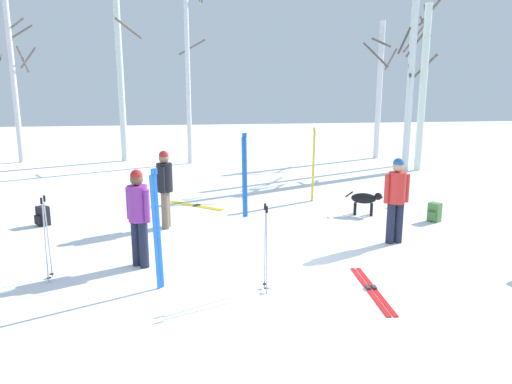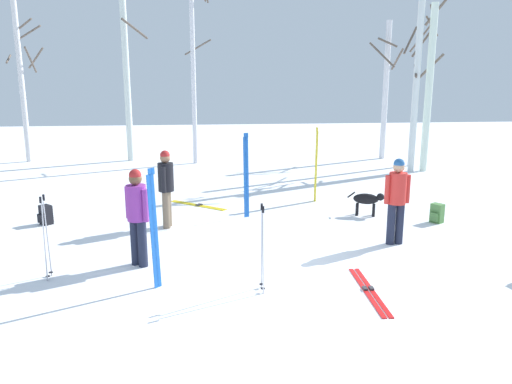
{
  "view_description": "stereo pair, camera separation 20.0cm",
  "coord_description": "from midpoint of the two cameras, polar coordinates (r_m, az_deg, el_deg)",
  "views": [
    {
      "loc": [
        -1.56,
        -7.84,
        3.13
      ],
      "look_at": [
        -0.24,
        1.62,
        1.0
      ],
      "focal_mm": 34.4,
      "sensor_mm": 36.0,
      "label": 1
    },
    {
      "loc": [
        -1.37,
        -7.87,
        3.13
      ],
      "look_at": [
        -0.24,
        1.62,
        1.0
      ],
      "focal_mm": 34.4,
      "sensor_mm": 36.0,
      "label": 2
    }
  ],
  "objects": [
    {
      "name": "water_bottle_0",
      "position": [
        13.07,
        16.47,
        -1.3
      ],
      "size": [
        0.08,
        0.08,
        0.24
      ],
      "color": "#1E72BF",
      "rests_on": "ground_plane"
    },
    {
      "name": "birch_tree_2",
      "position": [
        19.52,
        -6.94,
        14.91
      ],
      "size": [
        1.12,
        1.39,
        7.42
      ],
      "color": "silver",
      "rests_on": "ground_plane"
    },
    {
      "name": "birch_tree_6",
      "position": [
        19.68,
        18.46,
        12.78
      ],
      "size": [
        0.82,
        1.39,
        6.6
      ],
      "color": "silver",
      "rests_on": "ground_plane"
    },
    {
      "name": "birch_tree_5",
      "position": [
        18.63,
        19.76,
        11.47
      ],
      "size": [
        1.36,
        0.99,
        6.22
      ],
      "color": "silver",
      "rests_on": "ground_plane"
    },
    {
      "name": "birch_tree_0",
      "position": [
        21.77,
        -25.3,
        11.7
      ],
      "size": [
        1.43,
        1.47,
        6.19
      ],
      "color": "silver",
      "rests_on": "ground_plane"
    },
    {
      "name": "dog",
      "position": [
        12.08,
        13.32,
        -0.9
      ],
      "size": [
        0.85,
        0.42,
        0.57
      ],
      "color": "black",
      "rests_on": "ground_plane"
    },
    {
      "name": "ski_pair_planted_1",
      "position": [
        7.62,
        -11.05,
        -4.34
      ],
      "size": [
        0.15,
        0.14,
        1.9
      ],
      "color": "blue",
      "rests_on": "ground_plane"
    },
    {
      "name": "ski_pair_planted_0",
      "position": [
        13.16,
        7.43,
        3.11
      ],
      "size": [
        0.03,
        0.19,
        2.0
      ],
      "color": "yellow",
      "rests_on": "ground_plane"
    },
    {
      "name": "ski_pair_planted_2",
      "position": [
        11.49,
        -0.66,
        1.88
      ],
      "size": [
        0.15,
        0.09,
        2.01
      ],
      "color": "blue",
      "rests_on": "ground_plane"
    },
    {
      "name": "birch_tree_1",
      "position": [
        20.67,
        -14.64,
        14.73
      ],
      "size": [
        1.78,
        1.43,
        7.85
      ],
      "color": "silver",
      "rests_on": "ground_plane"
    },
    {
      "name": "birch_tree_3",
      "position": [
        18.39,
        18.59,
        13.99
      ],
      "size": [
        1.14,
        1.16,
        7.27
      ],
      "color": "silver",
      "rests_on": "ground_plane"
    },
    {
      "name": "person_2",
      "position": [
        10.84,
        -9.9,
        0.94
      ],
      "size": [
        0.34,
        0.51,
        1.72
      ],
      "color": "#72604C",
      "rests_on": "ground_plane"
    },
    {
      "name": "ski_pair_lying_0",
      "position": [
        7.9,
        13.71,
        -11.07
      ],
      "size": [
        0.27,
        1.82,
        0.05
      ],
      "color": "red",
      "rests_on": "ground_plane"
    },
    {
      "name": "ground_plane",
      "position": [
        8.58,
        3.58,
        -8.86
      ],
      "size": [
        60.0,
        60.0,
        0.0
      ],
      "primitive_type": "plane",
      "color": "white"
    },
    {
      "name": "birch_tree_4",
      "position": [
        21.27,
        15.11,
        11.53
      ],
      "size": [
        1.32,
        1.31,
        5.58
      ],
      "color": "silver",
      "rests_on": "ground_plane"
    },
    {
      "name": "person_1",
      "position": [
        9.97,
        16.63,
        -0.42
      ],
      "size": [
        0.52,
        0.34,
        1.72
      ],
      "color": "#1E2338",
      "rests_on": "ground_plane"
    },
    {
      "name": "ski_poles_1",
      "position": [
        8.56,
        -22.66,
        -4.62
      ],
      "size": [
        0.07,
        0.26,
        1.39
      ],
      "color": "#B2B2BC",
      "rests_on": "ground_plane"
    },
    {
      "name": "backpack_2",
      "position": [
        12.02,
        -22.84,
        -2.48
      ],
      "size": [
        0.34,
        0.34,
        0.44
      ],
      "color": "black",
      "rests_on": "ground_plane"
    },
    {
      "name": "backpack_0",
      "position": [
        11.98,
        20.74,
        -2.35
      ],
      "size": [
        0.34,
        0.33,
        0.44
      ],
      "color": "#4C7F3F",
      "rests_on": "ground_plane"
    },
    {
      "name": "ski_poles_0",
      "position": [
        7.45,
        1.51,
        -6.24
      ],
      "size": [
        0.07,
        0.26,
        1.37
      ],
      "color": "#B2B2BC",
      "rests_on": "ground_plane"
    },
    {
      "name": "ski_pair_lying_1",
      "position": [
        12.87,
        -6.33,
        -1.54
      ],
      "size": [
        1.48,
        1.29,
        0.05
      ],
      "color": "yellow",
      "rests_on": "ground_plane"
    },
    {
      "name": "person_0",
      "position": [
        8.63,
        -13.02,
        -2.2
      ],
      "size": [
        0.42,
        0.37,
        1.72
      ],
      "color": "#1E2338",
      "rests_on": "ground_plane"
    }
  ]
}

